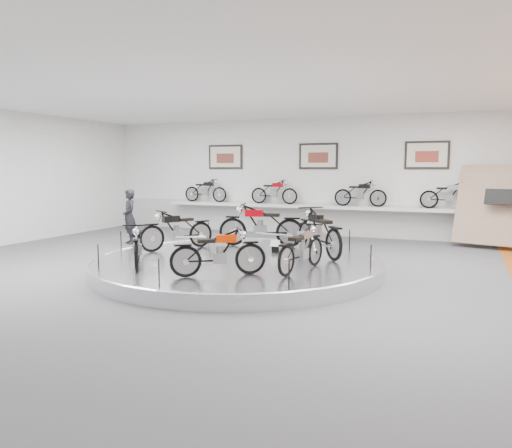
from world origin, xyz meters
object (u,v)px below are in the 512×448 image
at_px(bike_f, 302,248).
at_px(shelf, 316,207).
at_px(display_platform, 237,265).
at_px(bike_c, 177,230).
at_px(bike_d, 137,244).
at_px(visitor, 129,217).
at_px(bike_b, 261,225).
at_px(bike_e, 218,252).
at_px(bike_a, 319,232).

bearing_deg(bike_f, shelf, 23.62).
distance_m(display_platform, bike_c, 2.06).
distance_m(shelf, bike_d, 8.05).
distance_m(bike_c, visitor, 3.47).
bearing_deg(bike_d, display_platform, 99.22).
relative_size(bike_b, bike_d, 1.23).
relative_size(bike_d, bike_e, 0.99).
xyz_separation_m(bike_a, visitor, (-6.30, 1.44, -0.02)).
height_order(bike_a, visitor, visitor).
height_order(bike_b, bike_c, bike_b).
xyz_separation_m(bike_b, visitor, (-4.58, 0.69, -0.02)).
bearing_deg(bike_a, visitor, 36.11).
distance_m(bike_d, visitor, 5.10).
xyz_separation_m(bike_f, visitor, (-6.46, 3.27, 0.08)).
distance_m(shelf, bike_a, 5.55).
xyz_separation_m(shelf, bike_f, (1.72, -7.15, -0.25)).
xyz_separation_m(display_platform, bike_d, (-1.58, -1.49, 0.60)).
relative_size(bike_c, bike_f, 1.09).
height_order(bike_f, visitor, visitor).
bearing_deg(display_platform, shelf, 90.00).
relative_size(bike_c, bike_d, 1.10).
height_order(display_platform, bike_e, bike_e).
distance_m(bike_c, bike_d, 2.07).
relative_size(display_platform, bike_c, 3.83).
relative_size(bike_f, visitor, 0.92).
bearing_deg(shelf, bike_d, -101.29).
bearing_deg(bike_d, bike_b, 122.68).
distance_m(bike_b, bike_e, 3.63).
bearing_deg(bike_f, visitor, 73.24).
xyz_separation_m(bike_b, bike_c, (-1.72, -1.27, -0.06)).
distance_m(shelf, bike_b, 4.58).
relative_size(bike_a, bike_b, 1.00).
distance_m(display_platform, bike_d, 2.25).
xyz_separation_m(bike_d, visitor, (-3.16, 4.01, 0.08)).
bearing_deg(bike_b, visitor, -21.21).
bearing_deg(bike_c, bike_f, 101.70).
bearing_deg(visitor, shelf, 78.27).
bearing_deg(bike_c, bike_e, 76.50).
xyz_separation_m(display_platform, bike_b, (-0.16, 1.83, 0.70)).
xyz_separation_m(bike_e, visitor, (-5.16, 4.27, 0.08)).
bearing_deg(bike_a, bike_e, 116.98).
height_order(shelf, bike_f, bike_f).
height_order(bike_c, visitor, visitor).
height_order(bike_a, bike_e, bike_a).
distance_m(display_platform, bike_a, 2.03).
distance_m(bike_a, bike_f, 1.83).
distance_m(bike_b, bike_d, 3.61).
bearing_deg(bike_c, bike_a, 130.25).
bearing_deg(bike_f, bike_a, 14.84).
xyz_separation_m(bike_d, bike_f, (3.30, 0.74, 0.00)).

